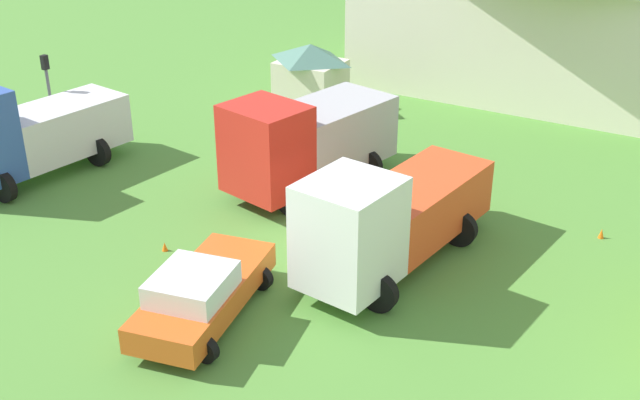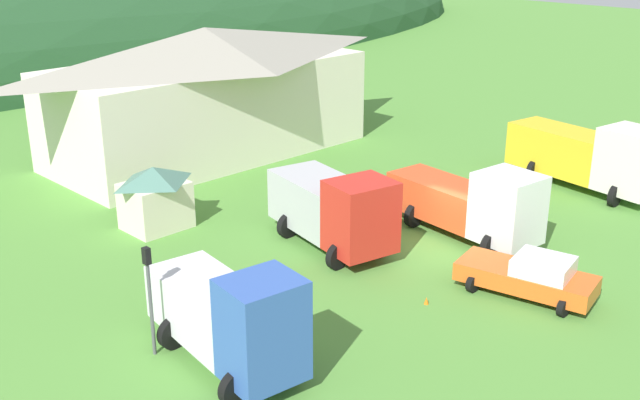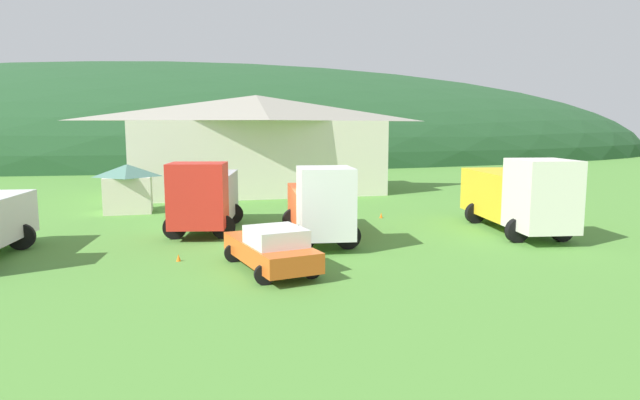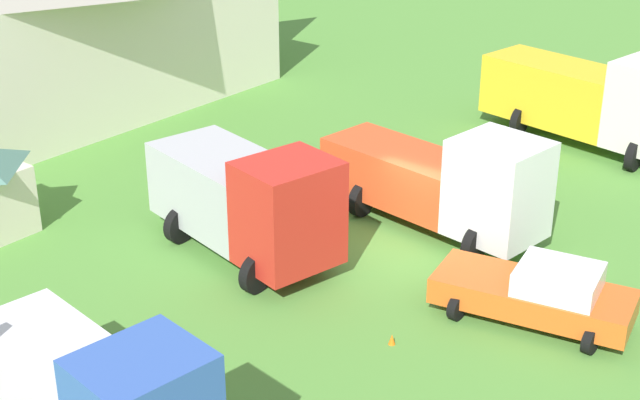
{
  "view_description": "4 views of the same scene",
  "coord_description": "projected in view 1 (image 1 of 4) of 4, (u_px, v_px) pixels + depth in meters",
  "views": [
    {
      "loc": [
        10.2,
        -18.62,
        11.97
      ],
      "look_at": [
        0.06,
        -1.41,
        2.2
      ],
      "focal_mm": 44.44,
      "sensor_mm": 36.0,
      "label": 1
    },
    {
      "loc": [
        -24.88,
        -17.88,
        13.31
      ],
      "look_at": [
        -4.15,
        2.99,
        2.46
      ],
      "focal_mm": 42.51,
      "sensor_mm": 36.0,
      "label": 2
    },
    {
      "loc": [
        -4.41,
        -24.6,
        5.22
      ],
      "look_at": [
        1.83,
        -0.44,
        1.86
      ],
      "focal_mm": 30.94,
      "sensor_mm": 36.0,
      "label": 3
    },
    {
      "loc": [
        -21.26,
        -14.09,
        13.0
      ],
      "look_at": [
        -1.57,
        1.7,
        1.61
      ],
      "focal_mm": 53.01,
      "sensor_mm": 36.0,
      "label": 4
    }
  ],
  "objects": [
    {
      "name": "ground_plane",
      "position": [
        341.0,
        246.0,
        24.32
      ],
      "size": [
        200.0,
        200.0,
        0.0
      ],
      "primitive_type": "plane",
      "color": "#518C38"
    },
    {
      "name": "depot_building",
      "position": [
        568.0,
        11.0,
        36.01
      ],
      "size": [
        20.07,
        8.93,
        7.57
      ],
      "color": "silver",
      "rests_on": "ground"
    },
    {
      "name": "play_shed_cream",
      "position": [
        311.0,
        76.0,
        35.08
      ],
      "size": [
        2.93,
        2.48,
        2.94
      ],
      "color": "beige",
      "rests_on": "ground"
    },
    {
      "name": "box_truck_blue",
      "position": [
        27.0,
        132.0,
        28.19
      ],
      "size": [
        3.55,
        6.76,
        3.74
      ],
      "rotation": [
        0.0,
        0.0,
        -1.7
      ],
      "color": "#3356AD",
      "rests_on": "ground"
    },
    {
      "name": "crane_truck_red",
      "position": [
        306.0,
        140.0,
        27.35
      ],
      "size": [
        4.11,
        6.93,
        3.54
      ],
      "rotation": [
        0.0,
        0.0,
        -1.78
      ],
      "color": "red",
      "rests_on": "ground"
    },
    {
      "name": "heavy_rig_white",
      "position": [
        388.0,
        218.0,
        22.34
      ],
      "size": [
        3.56,
        7.69,
        3.51
      ],
      "rotation": [
        0.0,
        0.0,
        -1.69
      ],
      "color": "white",
      "rests_on": "ground"
    },
    {
      "name": "service_pickup_orange",
      "position": [
        202.0,
        292.0,
        20.46
      ],
      "size": [
        3.07,
        5.37,
        1.66
      ],
      "rotation": [
        0.0,
        0.0,
        -1.37
      ],
      "color": "#DB5B1F",
      "rests_on": "ground"
    },
    {
      "name": "traffic_light_west",
      "position": [
        49.0,
        92.0,
        30.4
      ],
      "size": [
        0.2,
        0.32,
        3.79
      ],
      "color": "#4C4C51",
      "rests_on": "ground"
    },
    {
      "name": "traffic_cone_near_pickup",
      "position": [
        165.0,
        251.0,
        24.09
      ],
      "size": [
        0.36,
        0.36,
        0.56
      ],
      "primitive_type": "cone",
      "color": "orange",
      "rests_on": "ground"
    },
    {
      "name": "traffic_cone_mid_row",
      "position": [
        601.0,
        238.0,
        24.81
      ],
      "size": [
        0.36,
        0.36,
        0.63
      ],
      "primitive_type": "cone",
      "color": "orange",
      "rests_on": "ground"
    }
  ]
}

